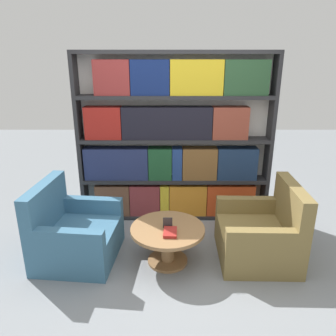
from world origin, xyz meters
TOP-DOWN VIEW (x-y plane):
  - ground_plane at (0.00, 0.00)m, footprint 14.00×14.00m
  - bookshelf at (-0.01, 1.23)m, footprint 2.63×0.30m
  - armchair_left at (-1.18, 0.19)m, footprint 0.94×0.99m
  - armchair_right at (0.99, 0.19)m, footprint 0.88×0.93m
  - coffee_table at (-0.10, 0.09)m, footprint 0.83×0.83m
  - table_sign at (-0.10, 0.09)m, footprint 0.10×0.06m
  - stray_book at (-0.07, -0.04)m, footprint 0.15×0.22m

SIDE VIEW (x-z plane):
  - ground_plane at x=0.00m, z-range 0.00..0.00m
  - armchair_left at x=-1.18m, z-range -0.16..0.75m
  - armchair_right at x=0.99m, z-range -0.16..0.75m
  - coffee_table at x=-0.10m, z-range 0.09..0.54m
  - stray_book at x=-0.07m, z-range 0.44..0.47m
  - table_sign at x=-0.10m, z-range 0.43..0.55m
  - bookshelf at x=-0.01m, z-range -0.03..2.28m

